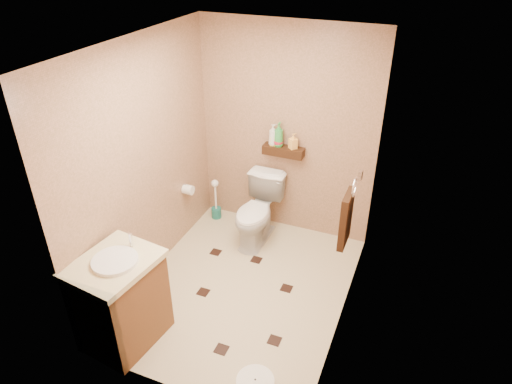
% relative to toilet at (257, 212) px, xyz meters
% --- Properties ---
extents(ground, '(2.50, 2.50, 0.00)m').
position_rel_toilet_xyz_m(ground, '(0.17, -0.83, -0.38)').
color(ground, '#C8BB92').
rests_on(ground, ground).
extents(wall_back, '(2.00, 0.04, 2.40)m').
position_rel_toilet_xyz_m(wall_back, '(0.17, 0.42, 0.82)').
color(wall_back, '#A7795F').
rests_on(wall_back, ground).
extents(wall_front, '(2.00, 0.04, 2.40)m').
position_rel_toilet_xyz_m(wall_front, '(0.17, -2.08, 0.82)').
color(wall_front, '#A7795F').
rests_on(wall_front, ground).
extents(wall_left, '(0.04, 2.50, 2.40)m').
position_rel_toilet_xyz_m(wall_left, '(-0.83, -0.83, 0.82)').
color(wall_left, '#A7795F').
rests_on(wall_left, ground).
extents(wall_right, '(0.04, 2.50, 2.40)m').
position_rel_toilet_xyz_m(wall_right, '(1.17, -0.83, 0.82)').
color(wall_right, '#A7795F').
rests_on(wall_right, ground).
extents(ceiling, '(2.00, 2.50, 0.02)m').
position_rel_toilet_xyz_m(ceiling, '(0.17, -0.83, 2.02)').
color(ceiling, silver).
rests_on(ceiling, wall_back).
extents(wall_shelf, '(0.46, 0.14, 0.10)m').
position_rel_toilet_xyz_m(wall_shelf, '(0.17, 0.34, 0.64)').
color(wall_shelf, '#331F0E').
rests_on(wall_shelf, wall_back).
extents(floor_accents, '(1.15, 1.35, 0.01)m').
position_rel_toilet_xyz_m(floor_accents, '(0.21, -0.90, -0.38)').
color(floor_accents, black).
rests_on(floor_accents, ground).
extents(toilet, '(0.43, 0.75, 0.76)m').
position_rel_toilet_xyz_m(toilet, '(0.00, 0.00, 0.00)').
color(toilet, white).
rests_on(toilet, ground).
extents(vanity, '(0.66, 0.76, 0.98)m').
position_rel_toilet_xyz_m(vanity, '(-0.52, -1.78, 0.06)').
color(vanity, brown).
rests_on(vanity, ground).
extents(bathroom_scale, '(0.40, 0.40, 0.06)m').
position_rel_toilet_xyz_m(bathroom_scale, '(0.72, -1.82, -0.35)').
color(bathroom_scale, white).
rests_on(bathroom_scale, ground).
extents(toilet_brush, '(0.12, 0.12, 0.53)m').
position_rel_toilet_xyz_m(toilet_brush, '(-0.65, 0.24, -0.19)').
color(toilet_brush, '#1A6860').
rests_on(toilet_brush, ground).
extents(towel_ring, '(0.12, 0.30, 0.76)m').
position_rel_toilet_xyz_m(towel_ring, '(1.09, -0.58, 0.56)').
color(towel_ring, silver).
rests_on(towel_ring, wall_right).
extents(toilet_paper, '(0.12, 0.11, 0.12)m').
position_rel_toilet_xyz_m(toilet_paper, '(-0.77, -0.18, 0.22)').
color(toilet_paper, white).
rests_on(toilet_paper, wall_left).
extents(bottle_a, '(0.13, 0.13, 0.24)m').
position_rel_toilet_xyz_m(bottle_a, '(0.05, 0.34, 0.81)').
color(bottle_a, silver).
rests_on(bottle_a, wall_shelf).
extents(bottle_b, '(0.09, 0.09, 0.16)m').
position_rel_toilet_xyz_m(bottle_b, '(0.06, 0.34, 0.77)').
color(bottle_b, yellow).
rests_on(bottle_b, wall_shelf).
extents(bottle_c, '(0.15, 0.15, 0.14)m').
position_rel_toilet_xyz_m(bottle_c, '(0.11, 0.34, 0.76)').
color(bottle_c, '#BA1532').
rests_on(bottle_c, wall_shelf).
extents(bottle_d, '(0.11, 0.11, 0.27)m').
position_rel_toilet_xyz_m(bottle_d, '(0.12, 0.34, 0.82)').
color(bottle_d, green).
rests_on(bottle_d, wall_shelf).
extents(bottle_e, '(0.11, 0.11, 0.17)m').
position_rel_toilet_xyz_m(bottle_e, '(0.28, 0.34, 0.77)').
color(bottle_e, '#FFBC54').
rests_on(bottle_e, wall_shelf).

